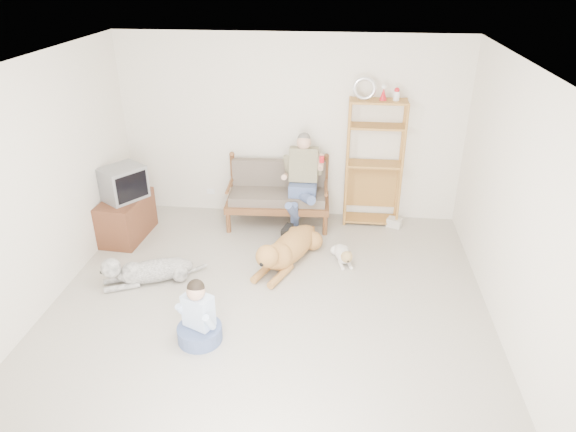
# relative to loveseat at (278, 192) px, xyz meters

# --- Properties ---
(floor) EXTENTS (5.50, 5.50, 0.00)m
(floor) POSITION_rel_loveseat_xyz_m (0.14, -2.40, -0.49)
(floor) COLOR beige
(floor) RESTS_ON ground
(ceiling) EXTENTS (5.50, 5.50, 0.00)m
(ceiling) POSITION_rel_loveseat_xyz_m (0.14, -2.40, 2.21)
(ceiling) COLOR white
(ceiling) RESTS_ON ground
(wall_back) EXTENTS (5.00, 0.00, 5.00)m
(wall_back) POSITION_rel_loveseat_xyz_m (0.14, 0.35, 0.86)
(wall_back) COLOR silver
(wall_back) RESTS_ON ground
(wall_left) EXTENTS (0.00, 5.50, 5.50)m
(wall_left) POSITION_rel_loveseat_xyz_m (-2.36, -2.40, 0.86)
(wall_left) COLOR silver
(wall_left) RESTS_ON ground
(wall_right) EXTENTS (0.00, 5.50, 5.50)m
(wall_right) POSITION_rel_loveseat_xyz_m (2.64, -2.40, 0.86)
(wall_right) COLOR silver
(wall_right) RESTS_ON ground
(loveseat) EXTENTS (1.53, 0.77, 0.95)m
(loveseat) POSITION_rel_loveseat_xyz_m (0.00, 0.00, 0.00)
(loveseat) COLOR brown
(loveseat) RESTS_ON ground
(man) EXTENTS (0.54, 0.77, 1.24)m
(man) POSITION_rel_loveseat_xyz_m (0.35, -0.23, 0.16)
(man) COLOR #515F94
(man) RESTS_ON loveseat
(etagere) EXTENTS (0.83, 0.36, 2.16)m
(etagere) POSITION_rel_loveseat_xyz_m (1.37, 0.15, 0.47)
(etagere) COLOR #C4823D
(etagere) RESTS_ON ground
(book_stack) EXTENTS (0.25, 0.22, 0.13)m
(book_stack) POSITION_rel_loveseat_xyz_m (1.73, 0.02, -0.42)
(book_stack) COLOR white
(book_stack) RESTS_ON ground
(tv_stand) EXTENTS (0.56, 0.93, 0.60)m
(tv_stand) POSITION_rel_loveseat_xyz_m (-2.09, -0.68, -0.19)
(tv_stand) COLOR brown
(tv_stand) RESTS_ON ground
(crt_tv) EXTENTS (0.67, 0.70, 0.46)m
(crt_tv) POSITION_rel_loveseat_xyz_m (-2.06, -0.67, 0.34)
(crt_tv) COLOR slate
(crt_tv) RESTS_ON tv_stand
(wall_outlet) EXTENTS (0.12, 0.02, 0.08)m
(wall_outlet) POSITION_rel_loveseat_xyz_m (-1.11, 0.33, -0.19)
(wall_outlet) COLOR white
(wall_outlet) RESTS_ON ground
(golden_retriever) EXTENTS (0.82, 1.57, 0.50)m
(golden_retriever) POSITION_rel_loveseat_xyz_m (0.25, -1.16, -0.28)
(golden_retriever) COLOR #C18743
(golden_retriever) RESTS_ON ground
(shaggy_dog) EXTENTS (1.23, 0.67, 0.40)m
(shaggy_dog) POSITION_rel_loveseat_xyz_m (-1.42, -1.78, -0.32)
(shaggy_dog) COLOR white
(shaggy_dog) RESTS_ON ground
(terrier) EXTENTS (0.29, 0.63, 0.24)m
(terrier) POSITION_rel_loveseat_xyz_m (0.98, -1.05, -0.38)
(terrier) COLOR white
(terrier) RESTS_ON ground
(child) EXTENTS (0.47, 0.47, 0.74)m
(child) POSITION_rel_loveseat_xyz_m (-0.49, -2.76, -0.22)
(child) COLOR #515F94
(child) RESTS_ON ground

